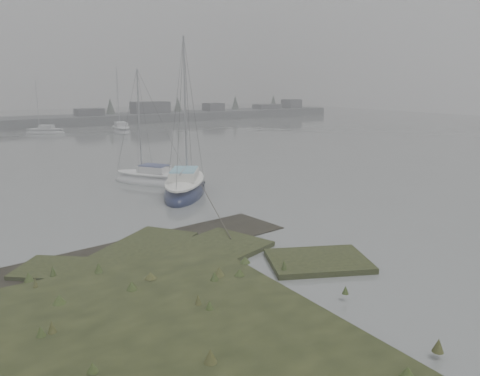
# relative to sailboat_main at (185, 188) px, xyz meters

# --- Properties ---
(ground) EXTENTS (160.00, 160.00, 0.00)m
(ground) POSITION_rel_sailboat_main_xyz_m (-1.49, 18.01, -0.30)
(ground) COLOR slate
(ground) RESTS_ON ground
(far_shoreline) EXTENTS (60.00, 8.00, 4.15)m
(far_shoreline) POSITION_rel_sailboat_main_xyz_m (25.35, 49.91, 0.55)
(far_shoreline) COLOR #4C4F51
(far_shoreline) RESTS_ON ground
(sailboat_main) EXTENTS (5.77, 6.93, 9.69)m
(sailboat_main) POSITION_rel_sailboat_main_xyz_m (0.00, 0.00, 0.00)
(sailboat_main) COLOR #121836
(sailboat_main) RESTS_ON ground
(sailboat_white) EXTENTS (4.61, 5.59, 7.80)m
(sailboat_white) POSITION_rel_sailboat_main_xyz_m (-0.54, 3.74, -0.06)
(sailboat_white) COLOR silver
(sailboat_white) RESTS_ON ground
(sailboat_far_b) EXTENTS (3.11, 6.64, 9.01)m
(sailboat_far_b) POSITION_rel_sailboat_main_xyz_m (8.53, 35.11, -0.02)
(sailboat_far_b) COLOR #9FA3A8
(sailboat_far_b) RESTS_ON ground
(sailboat_far_c) EXTENTS (5.16, 4.18, 7.16)m
(sailboat_far_c) POSITION_rel_sailboat_main_xyz_m (0.02, 39.21, -0.08)
(sailboat_far_c) COLOR #B4BBBF
(sailboat_far_c) RESTS_ON ground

